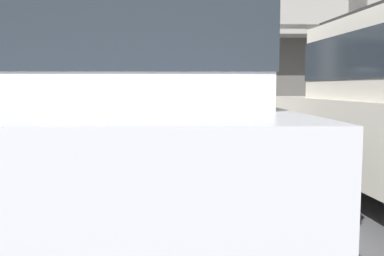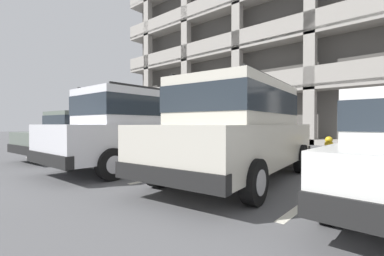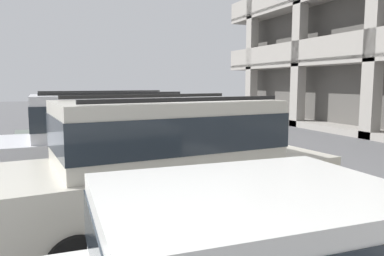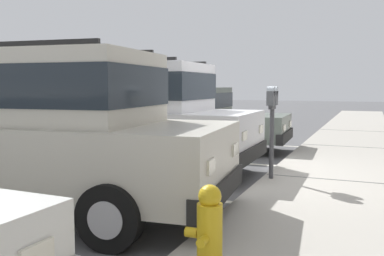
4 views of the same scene
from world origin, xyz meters
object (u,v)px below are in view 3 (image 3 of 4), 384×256
object	(u,v)px
parking_meter_near	(235,128)
fire_hydrant	(373,207)
silver_suv	(110,137)
dark_hatchback	(168,163)
red_sedan	(97,132)

from	to	relation	value
parking_meter_near	fire_hydrant	world-z (taller)	parking_meter_near
silver_suv	fire_hydrant	world-z (taller)	silver_suv
silver_suv	parking_meter_near	size ratio (longest dim) A/B	3.31
silver_suv	dark_hatchback	world-z (taller)	same
silver_suv	red_sedan	distance (m)	2.94
silver_suv	parking_meter_near	xyz separation A→B (m)	(0.28, 2.76, 0.11)
silver_suv	fire_hydrant	distance (m)	4.98
red_sedan	parking_meter_near	size ratio (longest dim) A/B	3.14
dark_hatchback	parking_meter_near	distance (m)	3.47
dark_hatchback	fire_hydrant	xyz separation A→B (m)	(1.09, 2.69, -0.62)
red_sedan	fire_hydrant	world-z (taller)	red_sedan
dark_hatchback	parking_meter_near	size ratio (longest dim) A/B	3.41
silver_suv	dark_hatchback	size ratio (longest dim) A/B	0.97
dark_hatchback	fire_hydrant	bearing A→B (deg)	62.32
parking_meter_near	fire_hydrant	xyz separation A→B (m)	(3.60, 0.30, -0.74)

